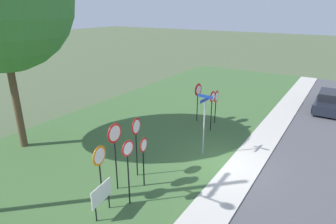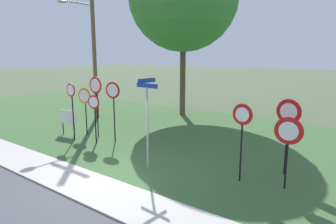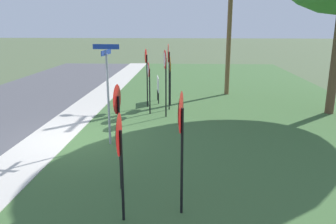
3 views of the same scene
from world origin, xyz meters
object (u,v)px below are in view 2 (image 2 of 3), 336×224
object	(u,v)px
notice_board	(68,118)
yield_sign_near_right	(242,125)
yield_sign_far_left	(288,118)
stop_sign_far_right	(85,101)
stop_sign_near_right	(72,100)
yield_sign_near_left	(288,137)
street_name_post	(147,116)
stop_sign_far_left	(96,93)
utility_pole	(91,35)
stop_sign_near_left	(113,99)
stop_sign_far_center	(94,109)

from	to	relation	value
notice_board	yield_sign_near_right	bearing A→B (deg)	-9.08
yield_sign_far_left	stop_sign_far_right	bearing A→B (deg)	-170.16
stop_sign_near_right	yield_sign_near_left	size ratio (longest dim) A/B	1.22
yield_sign_near_left	street_name_post	distance (m)	4.48
stop_sign_far_left	notice_board	bearing A→B (deg)	-160.08
stop_sign_far_left	yield_sign_near_left	bearing A→B (deg)	-4.94
yield_sign_near_right	street_name_post	world-z (taller)	street_name_post
stop_sign_far_right	yield_sign_near_left	distance (m)	9.77
utility_pole	notice_board	size ratio (longest dim) A/B	7.56
stop_sign_near_left	notice_board	xyz separation A→B (m)	(-2.72, -0.52, -1.17)
yield_sign_near_left	street_name_post	bearing A→B (deg)	-167.96
yield_sign_far_left	utility_pole	world-z (taller)	utility_pole
yield_sign_near_left	yield_sign_near_right	world-z (taller)	yield_sign_near_right
stop_sign_far_right	stop_sign_near_right	bearing A→B (deg)	-77.66
yield_sign_far_left	street_name_post	distance (m)	4.62
stop_sign_near_left	stop_sign_far_center	bearing A→B (deg)	-133.22
stop_sign_far_right	notice_board	world-z (taller)	stop_sign_far_right
yield_sign_near_right	utility_pole	xyz separation A→B (m)	(-11.18, 3.59, 3.24)
notice_board	yield_sign_near_left	bearing A→B (deg)	-7.39
yield_sign_far_left	notice_board	distance (m)	10.18
street_name_post	stop_sign_far_left	bearing A→B (deg)	164.08
street_name_post	utility_pole	world-z (taller)	utility_pole
yield_sign_near_right	stop_sign_far_center	bearing A→B (deg)	-176.06
yield_sign_near_left	stop_sign_near_left	bearing A→B (deg)	173.75
street_name_post	utility_pole	bearing A→B (deg)	155.01
stop_sign_far_right	utility_pole	bearing A→B (deg)	124.82
stop_sign_far_center	notice_board	size ratio (longest dim) A/B	1.76
stop_sign_near_right	yield_sign_near_right	xyz separation A→B (m)	(8.06, 0.29, -0.05)
yield_sign_far_left	stop_sign_far_center	bearing A→B (deg)	-163.60
stop_sign_near_left	utility_pole	world-z (taller)	utility_pole
stop_sign_far_left	notice_board	xyz separation A→B (m)	(-1.48, -0.59, -1.31)
stop_sign_far_center	notice_board	bearing A→B (deg)	163.94
stop_sign_far_center	yield_sign_far_left	world-z (taller)	yield_sign_far_left
yield_sign_near_right	utility_pole	bearing A→B (deg)	165.77
stop_sign_far_center	street_name_post	xyz separation A→B (m)	(3.80, -0.86, 0.31)
stop_sign_far_right	notice_board	distance (m)	1.21
stop_sign_far_right	yield_sign_far_left	distance (m)	9.46
stop_sign_far_center	street_name_post	bearing A→B (deg)	-24.04
stop_sign_far_right	yield_sign_far_left	size ratio (longest dim) A/B	0.92
yield_sign_far_left	notice_board	size ratio (longest dim) A/B	2.04
stop_sign_far_left	utility_pole	world-z (taller)	utility_pole
stop_sign_near_left	stop_sign_near_right	xyz separation A→B (m)	(-1.70, -0.96, -0.11)
stop_sign_near_left	stop_sign_far_right	bearing A→B (deg)	167.36
stop_sign_far_center	yield_sign_near_right	world-z (taller)	yield_sign_near_right
stop_sign_far_center	utility_pole	distance (m)	6.69
stop_sign_far_left	yield_sign_far_left	bearing A→B (deg)	2.55
street_name_post	utility_pole	size ratio (longest dim) A/B	0.34
stop_sign_far_center	utility_pole	size ratio (longest dim) A/B	0.23
stop_sign_near_left	yield_sign_far_left	world-z (taller)	stop_sign_near_left
yield_sign_near_right	stop_sign_near_right	bearing A→B (deg)	-174.37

